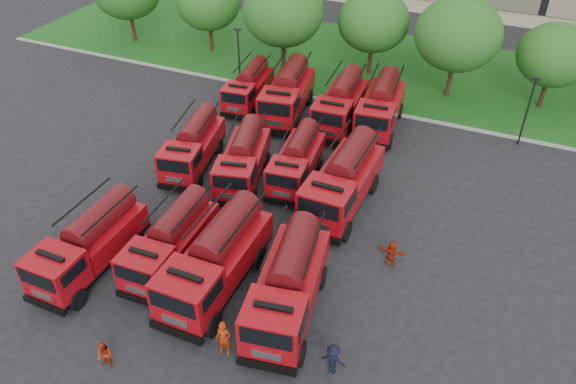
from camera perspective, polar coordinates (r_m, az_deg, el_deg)
name	(u,v)px	position (r m, az deg, el deg)	size (l,w,h in m)	color
ground	(259,251)	(31.05, -3.01, -5.98)	(140.00, 140.00, 0.00)	black
lawn	(386,67)	(51.82, 9.94, 12.44)	(70.00, 16.00, 0.12)	#134412
curb	(358,107)	(44.75, 7.15, 8.61)	(70.00, 0.30, 0.14)	gray
tree_1	(208,3)	(53.30, -8.12, 18.52)	(5.71, 5.71, 6.98)	#382314
tree_2	(283,11)	(48.24, -0.49, 17.90)	(6.72, 6.72, 8.22)	#382314
tree_3	(374,21)	(48.51, 8.69, 16.76)	(5.88, 5.88, 7.19)	#382314
tree_4	(458,34)	(45.76, 16.90, 15.10)	(6.55, 6.55, 8.01)	#382314
tree_5	(555,55)	(46.84, 25.46, 12.44)	(5.46, 5.46, 6.68)	#382314
lamp_post_0	(239,55)	(46.36, -5.02, 13.68)	(0.60, 0.25, 5.11)	black
lamp_post_1	(528,108)	(41.60, 23.20, 7.87)	(0.60, 0.25, 5.11)	black
fire_truck_0	(89,243)	(30.77, -19.55, -4.93)	(2.70, 7.21, 3.27)	black
fire_truck_1	(171,241)	(29.91, -11.80, -4.86)	(2.71, 6.90, 3.10)	black
fire_truck_2	(216,259)	(28.14, -7.29, -6.75)	(2.93, 7.92, 3.60)	black
fire_truck_3	(288,285)	(26.75, 0.01, -9.39)	(3.87, 8.05, 3.51)	black
fire_truck_4	(193,145)	(37.21, -9.62, 4.70)	(3.64, 7.18, 3.12)	black
fire_truck_5	(243,159)	(35.44, -4.59, 3.35)	(4.00, 7.23, 3.13)	black
fire_truck_6	(297,160)	(35.38, 0.89, 3.26)	(2.98, 6.72, 2.96)	black
fire_truck_7	(343,180)	(33.16, 5.63, 1.19)	(3.10, 8.07, 3.64)	black
fire_truck_8	(249,87)	(44.46, -4.03, 10.63)	(2.87, 6.56, 2.90)	black
fire_truck_9	(287,93)	(42.67, -0.06, 10.02)	(3.89, 8.11, 3.54)	black
fire_truck_10	(341,103)	(41.60, 5.38, 8.97)	(3.10, 7.57, 3.38)	black
fire_truck_11	(381,106)	(41.54, 9.39, 8.60)	(3.32, 7.71, 3.41)	black
firefighter_0	(225,352)	(26.63, -6.40, -15.87)	(0.71, 0.52, 1.94)	#9C270C
firefighter_1	(108,366)	(27.24, -17.82, -16.48)	(0.74, 0.41, 1.52)	#9C270C
firefighter_2	(281,291)	(28.87, -0.68, -10.07)	(1.08, 0.61, 1.84)	#9C270C
firefighter_3	(332,371)	(25.96, 4.51, -17.70)	(1.09, 0.56, 1.68)	black
firefighter_4	(139,234)	(33.15, -14.86, -4.14)	(0.79, 0.52, 1.62)	black
firefighter_5	(390,264)	(30.72, 10.33, -7.24)	(1.48, 0.64, 1.60)	#9C270C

